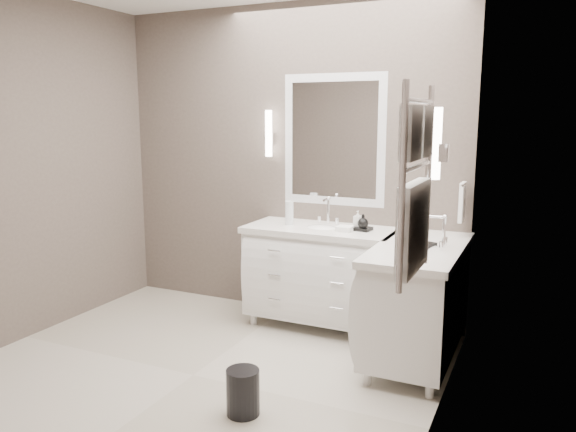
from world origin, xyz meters
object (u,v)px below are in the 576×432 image
at_px(vanity_right, 418,295).
at_px(waste_bin, 243,392).
at_px(towel_ladder, 415,195).
at_px(vanity_back, 321,270).

height_order(vanity_right, waste_bin, vanity_right).
bearing_deg(towel_ladder, waste_bin, 174.15).
bearing_deg(vanity_back, waste_bin, -85.89).
xyz_separation_m(vanity_back, towel_ladder, (1.10, -1.63, 0.91)).
height_order(vanity_back, towel_ladder, towel_ladder).
distance_m(vanity_back, vanity_right, 0.93).
xyz_separation_m(vanity_right, towel_ladder, (0.23, -1.30, 0.91)).
xyz_separation_m(vanity_back, vanity_right, (0.88, -0.33, 0.00)).
bearing_deg(vanity_back, vanity_right, -20.38).
relative_size(vanity_back, vanity_right, 1.00).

